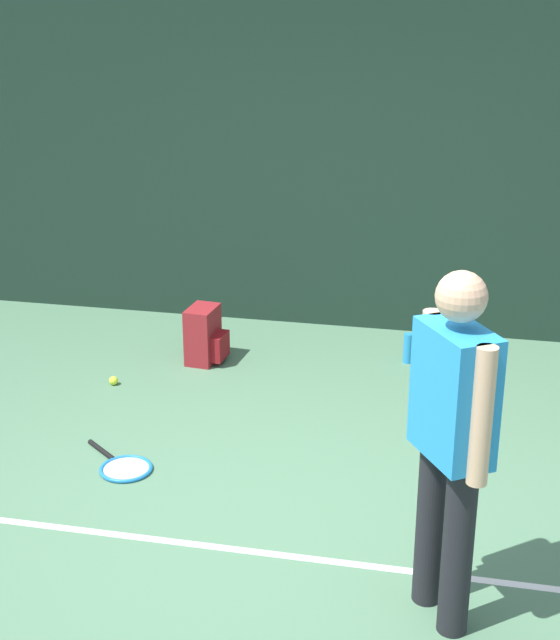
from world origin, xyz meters
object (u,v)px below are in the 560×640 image
Objects in this scene: backpack at (205,336)px; tennis_ball_near_player at (114,381)px; water_bottle at (408,348)px; tennis_player at (452,431)px; tennis_racket at (124,467)px.

tennis_ball_near_player is (-0.54, -0.56, -0.18)m from backpack.
backpack reaches higher than water_bottle.
tennis_player is 3.86× the size of backpack.
tennis_player is 25.76× the size of tennis_ball_near_player.
tennis_player reaches higher than backpack.
tennis_player is 2.88× the size of tennis_racket.
tennis_ball_near_player is at bearing -157.48° from water_bottle.
tennis_player is at bearing -82.59° from water_bottle.
tennis_racket is 1.71m from backpack.
tennis_player reaches higher than tennis_ball_near_player.
water_bottle reaches higher than tennis_racket.
tennis_player is 2.38m from tennis_racket.
backpack is (-1.92, 2.68, -0.76)m from tennis_player.
water_bottle is (1.56, 2.00, 0.11)m from tennis_racket.
backpack is 1.57m from water_bottle.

